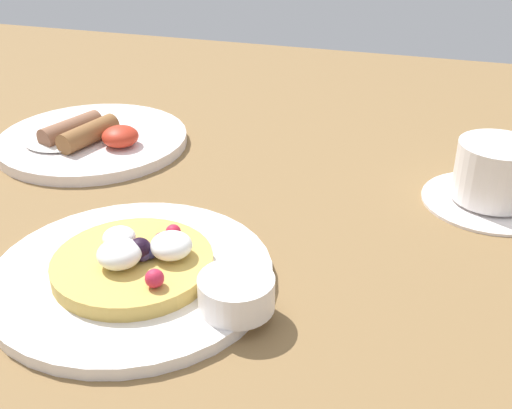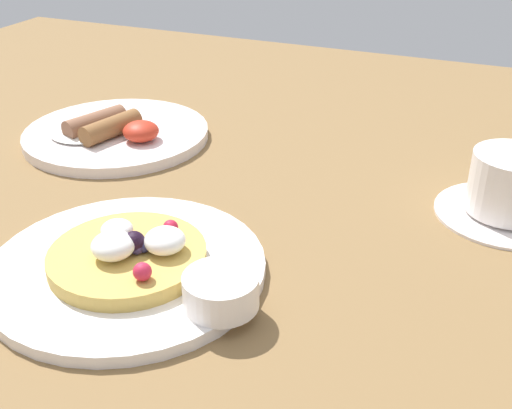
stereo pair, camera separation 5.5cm
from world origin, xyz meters
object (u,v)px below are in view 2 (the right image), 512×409
pancake_plate (127,268)px  syrup_ramekin (221,291)px  coffee_saucer (505,212)px  breakfast_plate (117,134)px

pancake_plate → syrup_ramekin: syrup_ramekin is taller
pancake_plate → coffee_saucer: 37.79cm
syrup_ramekin → breakfast_plate: 39.07cm
coffee_saucer → pancake_plate: bearing=-141.4°
syrup_ramekin → coffee_saucer: (19.38, 25.80, -2.17)cm
syrup_ramekin → breakfast_plate: syrup_ramekin is taller
pancake_plate → syrup_ramekin: 10.54cm
breakfast_plate → pancake_plate: bearing=-54.5°
pancake_plate → breakfast_plate: bearing=125.5°
pancake_plate → coffee_saucer: pancake_plate is taller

